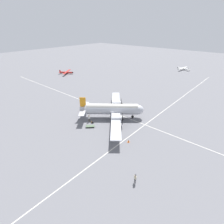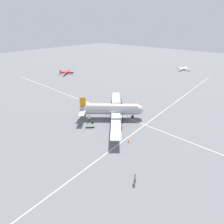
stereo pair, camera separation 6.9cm
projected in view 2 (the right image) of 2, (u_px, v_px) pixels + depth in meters
ground_plane at (112, 118)px, 46.90m from camera, size 300.00×300.00×0.00m
apron_line_eastwest at (118, 114)px, 48.59m from camera, size 120.00×0.16×0.01m
apron_line_northsouth at (139, 129)px, 41.81m from camera, size 0.16×120.00×0.01m
airliner_main at (114, 109)px, 45.76m from camera, size 19.08×21.95×5.76m
crew_foreground at (135, 178)px, 27.19m from camera, size 0.55×0.36×1.69m
passenger_boarding at (89, 118)px, 44.43m from camera, size 0.37×0.60×1.83m
suitcase_near_door at (93, 122)px, 44.09m from camera, size 0.36×0.19×0.52m
suitcase_upright_spare at (92, 122)px, 44.21m from camera, size 0.38×0.18×0.50m
baggage_cart at (90, 126)px, 42.44m from camera, size 2.17×2.17×0.56m
light_aircraft_distant at (183, 69)px, 95.28m from camera, size 6.83×9.16×1.80m
light_aircraft_taxiing at (67, 72)px, 87.76m from camera, size 7.14×8.56×1.89m
traffic_cone at (128, 141)px, 36.98m from camera, size 0.46×0.46×0.61m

